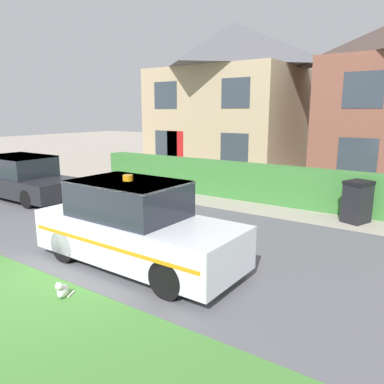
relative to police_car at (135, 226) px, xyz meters
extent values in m
plane|color=#A89E8E|center=(-1.05, -1.96, -0.81)|extent=(80.00, 80.00, 0.00)
cube|color=#5B5B60|center=(-1.05, 1.73, -0.80)|extent=(28.00, 6.06, 0.01)
cube|color=#3D7F38|center=(0.06, 6.54, -0.17)|extent=(14.61, 0.66, 1.27)
cylinder|color=black|center=(1.40, -0.75, -0.46)|extent=(0.67, 0.21, 0.67)
cylinder|color=black|center=(1.41, 0.72, -0.46)|extent=(0.67, 0.21, 0.67)
cylinder|color=black|center=(-1.29, -0.72, -0.46)|extent=(0.67, 0.21, 0.67)
cylinder|color=black|center=(-1.28, 0.75, -0.46)|extent=(0.67, 0.21, 0.67)
cube|color=silver|center=(0.06, 0.00, -0.21)|extent=(4.36, 1.72, 0.81)
cube|color=#232833|center=(-0.15, 0.00, 0.55)|extent=(2.18, 1.53, 0.71)
cube|color=silver|center=(-0.15, 0.00, 0.88)|extent=(2.18, 1.53, 0.04)
cube|color=orange|center=(0.05, -0.84, -0.15)|extent=(4.12, 0.06, 0.07)
cube|color=orange|center=(0.07, 0.84, -0.15)|extent=(4.12, 0.06, 0.07)
cylinder|color=orange|center=(-0.15, 0.00, 0.96)|extent=(0.20, 0.20, 0.12)
ellipsoid|color=silver|center=(-0.07, -1.70, -0.70)|extent=(0.26, 0.30, 0.22)
ellipsoid|color=white|center=(-0.03, -1.78, -0.72)|extent=(0.11, 0.10, 0.12)
sphere|color=silver|center=(-0.03, -1.80, -0.57)|extent=(0.13, 0.13, 0.13)
cone|color=silver|center=(-0.06, -1.81, -0.51)|extent=(0.05, 0.05, 0.05)
cone|color=silver|center=(0.00, -1.78, -0.51)|extent=(0.05, 0.05, 0.05)
cylinder|color=silver|center=(-0.02, -1.58, -0.79)|extent=(0.12, 0.20, 0.04)
cylinder|color=black|center=(-5.94, 1.37, -0.49)|extent=(0.60, 0.20, 0.60)
cylinder|color=black|center=(-5.94, 2.97, -0.49)|extent=(0.60, 0.20, 0.60)
cylinder|color=black|center=(-8.67, 2.97, -0.49)|extent=(0.60, 0.20, 0.60)
cube|color=#232328|center=(-7.30, 2.17, -0.32)|extent=(4.42, 1.80, 0.62)
cube|color=#232833|center=(-7.59, 2.17, 0.35)|extent=(2.36, 1.62, 0.71)
cube|color=#232328|center=(-7.59, 2.17, 0.69)|extent=(2.36, 1.62, 0.04)
cube|color=tan|center=(-5.00, 12.96, 1.78)|extent=(7.10, 6.39, 5.17)
pyramid|color=#56565B|center=(-5.00, 12.96, 5.55)|extent=(7.45, 6.71, 2.37)
cube|color=red|center=(-6.39, 9.75, 0.24)|extent=(1.00, 0.02, 2.10)
cube|color=#333D47|center=(-6.96, 9.75, 0.64)|extent=(1.40, 0.02, 1.30)
cube|color=#333D47|center=(-3.05, 9.75, 0.64)|extent=(1.40, 0.02, 1.30)
cube|color=#333D47|center=(-6.96, 9.75, 3.02)|extent=(1.40, 0.02, 1.30)
cube|color=#333D47|center=(-3.05, 9.75, 3.02)|extent=(1.40, 0.02, 1.30)
cube|color=#333D47|center=(2.14, 9.72, 0.63)|extent=(1.40, 0.02, 1.30)
cube|color=#333D47|center=(2.14, 9.72, 2.99)|extent=(1.40, 0.02, 1.30)
cube|color=black|center=(3.01, 5.70, -0.27)|extent=(0.75, 0.83, 1.07)
cube|color=black|center=(3.01, 5.70, 0.32)|extent=(0.79, 0.87, 0.10)
camera|label=1|loc=(4.96, -5.20, 2.22)|focal=35.00mm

